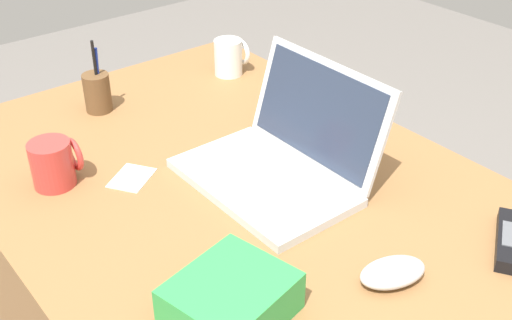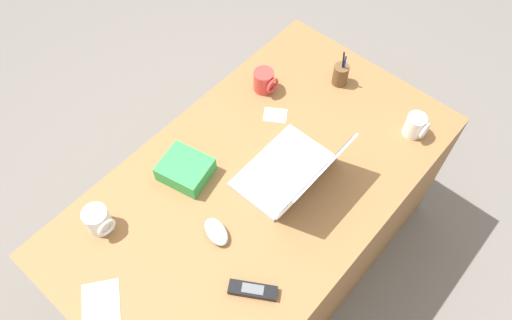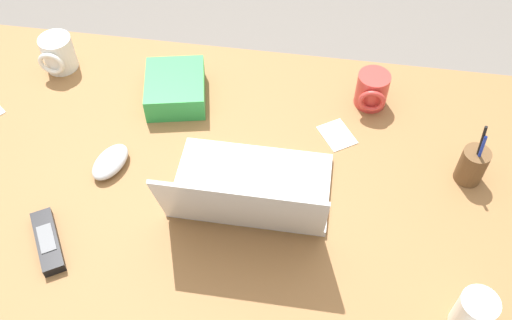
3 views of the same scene
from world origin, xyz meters
name	(u,v)px [view 1 (image 1 of 3)]	position (x,y,z in m)	size (l,w,h in m)	color
laptop	(281,159)	(-0.09, 0.08, 0.77)	(0.35, 0.28, 0.22)	silver
computer_mouse	(393,272)	(0.25, 0.03, 0.74)	(0.06, 0.11, 0.04)	silver
coffee_mug_white	(54,163)	(-0.34, -0.27, 0.77)	(0.08, 0.09, 0.09)	#C63833
coffee_mug_spare	(230,57)	(-0.55, 0.30, 0.77)	(0.07, 0.08, 0.09)	white
cordless_phone	(510,240)	(0.32, 0.25, 0.73)	(0.12, 0.15, 0.03)	black
pen_holder	(97,92)	(-0.57, -0.06, 0.77)	(0.06, 0.06, 0.18)	brown
snack_bag	(231,299)	(0.15, -0.22, 0.76)	(0.15, 0.17, 0.07)	green
paper_note_near_laptop	(132,178)	(-0.27, -0.15, 0.72)	(0.07, 0.09, 0.00)	white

